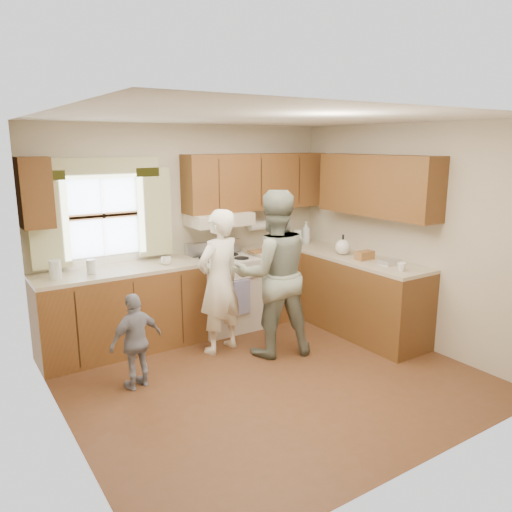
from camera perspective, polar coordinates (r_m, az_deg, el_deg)
room at (r=4.71m, az=1.65°, el=0.14°), size 3.80×3.80×3.80m
kitchen_fixtures at (r=6.00m, az=0.55°, el=-1.11°), size 3.80×2.25×2.15m
stove at (r=6.24m, az=-3.69°, el=-4.14°), size 0.76×0.67×1.07m
woman_left at (r=5.48m, az=-4.22°, el=-2.95°), size 0.66×0.52×1.60m
woman_right at (r=5.37m, az=1.99°, el=-2.05°), size 1.05×0.92×1.81m
child at (r=4.88m, az=-13.53°, el=-9.43°), size 0.58×0.34×0.93m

